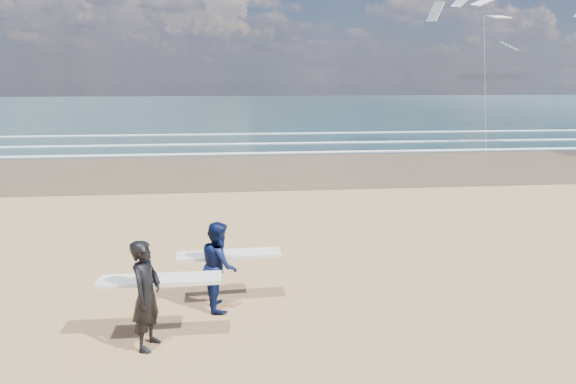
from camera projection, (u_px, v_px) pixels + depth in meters
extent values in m
cube|color=#4F3D2A|center=(547.00, 162.00, 29.06)|extent=(220.00, 12.00, 0.01)
cube|color=#183336|center=(344.00, 107.00, 81.44)|extent=(220.00, 100.00, 0.02)
cube|color=white|center=(504.00, 149.00, 33.70)|extent=(220.00, 0.50, 0.05)
cube|color=white|center=(471.00, 141.00, 38.26)|extent=(220.00, 0.50, 0.05)
cube|color=white|center=(437.00, 132.00, 44.57)|extent=(220.00, 0.50, 0.05)
imported|color=black|center=(146.00, 295.00, 8.93)|extent=(0.65, 0.83, 1.98)
cube|color=silver|center=(160.00, 280.00, 9.26)|extent=(2.20, 0.52, 0.07)
imported|color=#0A143D|center=(219.00, 265.00, 10.54)|extent=(0.81, 0.98, 1.84)
cube|color=silver|center=(229.00, 254.00, 10.88)|extent=(2.22, 0.63, 0.07)
cube|color=slate|center=(486.00, 153.00, 32.12)|extent=(0.12, 0.12, 0.10)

